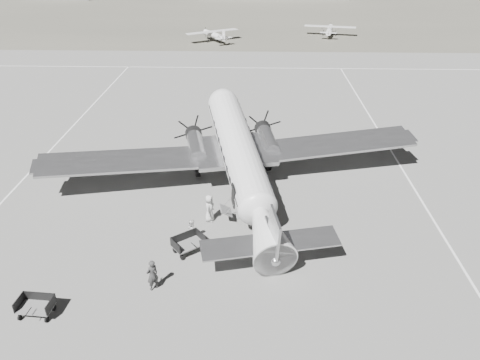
{
  "coord_description": "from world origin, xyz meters",
  "views": [
    {
      "loc": [
        -0.15,
        -25.48,
        17.11
      ],
      "look_at": [
        -0.99,
        2.36,
        2.2
      ],
      "focal_mm": 35.0,
      "sensor_mm": 36.0,
      "label": 1
    }
  ],
  "objects_px": {
    "baggage_cart_far": "(36,307)",
    "dc3_airliner": "(241,160)",
    "ground_crew": "(152,275)",
    "ramp_agent": "(192,230)",
    "baggage_cart_near": "(188,244)",
    "light_plane_left": "(214,36)",
    "passenger": "(209,208)",
    "light_plane_right": "(330,31)"
  },
  "relations": [
    {
      "from": "ramp_agent",
      "to": "ground_crew",
      "type": "bearing_deg",
      "value": 156.71
    },
    {
      "from": "dc3_airliner",
      "to": "light_plane_left",
      "type": "distance_m",
      "value": 53.24
    },
    {
      "from": "light_plane_right",
      "to": "passenger",
      "type": "distance_m",
      "value": 64.4
    },
    {
      "from": "baggage_cart_far",
      "to": "ramp_agent",
      "type": "distance_m",
      "value": 9.71
    },
    {
      "from": "ground_crew",
      "to": "passenger",
      "type": "bearing_deg",
      "value": -152.07
    },
    {
      "from": "baggage_cart_near",
      "to": "passenger",
      "type": "relative_size",
      "value": 1.01
    },
    {
      "from": "ramp_agent",
      "to": "passenger",
      "type": "relative_size",
      "value": 0.78
    },
    {
      "from": "light_plane_left",
      "to": "passenger",
      "type": "distance_m",
      "value": 56.68
    },
    {
      "from": "light_plane_left",
      "to": "ground_crew",
      "type": "xyz_separation_m",
      "value": [
        1.8,
        -63.33,
        -0.07
      ]
    },
    {
      "from": "dc3_airliner",
      "to": "passenger",
      "type": "distance_m",
      "value": 4.54
    },
    {
      "from": "passenger",
      "to": "ramp_agent",
      "type": "bearing_deg",
      "value": 171.48
    },
    {
      "from": "ramp_agent",
      "to": "passenger",
      "type": "distance_m",
      "value": 2.44
    },
    {
      "from": "baggage_cart_near",
      "to": "passenger",
      "type": "height_order",
      "value": "passenger"
    },
    {
      "from": "ground_crew",
      "to": "ramp_agent",
      "type": "relative_size",
      "value": 1.26
    },
    {
      "from": "ground_crew",
      "to": "dc3_airliner",
      "type": "bearing_deg",
      "value": -155.16
    },
    {
      "from": "ramp_agent",
      "to": "passenger",
      "type": "bearing_deg",
      "value": -24.85
    },
    {
      "from": "light_plane_left",
      "to": "light_plane_right",
      "type": "xyz_separation_m",
      "value": [
        20.72,
        5.74,
        -0.03
      ]
    },
    {
      "from": "light_plane_right",
      "to": "passenger",
      "type": "relative_size",
      "value": 4.87
    },
    {
      "from": "dc3_airliner",
      "to": "ramp_agent",
      "type": "distance_m",
      "value": 6.88
    },
    {
      "from": "light_plane_right",
      "to": "ground_crew",
      "type": "relative_size",
      "value": 5.01
    },
    {
      "from": "light_plane_left",
      "to": "passenger",
      "type": "relative_size",
      "value": 5.03
    },
    {
      "from": "light_plane_left",
      "to": "baggage_cart_far",
      "type": "bearing_deg",
      "value": -125.37
    },
    {
      "from": "passenger",
      "to": "light_plane_right",
      "type": "bearing_deg",
      "value": -2.59
    },
    {
      "from": "dc3_airliner",
      "to": "baggage_cart_far",
      "type": "relative_size",
      "value": 15.95
    },
    {
      "from": "light_plane_right",
      "to": "baggage_cart_far",
      "type": "bearing_deg",
      "value": -97.29
    },
    {
      "from": "baggage_cart_near",
      "to": "baggage_cart_far",
      "type": "relative_size",
      "value": 1.06
    },
    {
      "from": "dc3_airliner",
      "to": "passenger",
      "type": "relative_size",
      "value": 15.13
    },
    {
      "from": "baggage_cart_far",
      "to": "passenger",
      "type": "height_order",
      "value": "passenger"
    },
    {
      "from": "light_plane_left",
      "to": "baggage_cart_near",
      "type": "bearing_deg",
      "value": -119.03
    },
    {
      "from": "light_plane_left",
      "to": "baggage_cart_far",
      "type": "height_order",
      "value": "light_plane_left"
    },
    {
      "from": "dc3_airliner",
      "to": "baggage_cart_near",
      "type": "xyz_separation_m",
      "value": [
        -2.93,
        -7.13,
        -2.22
      ]
    },
    {
      "from": "light_plane_right",
      "to": "ramp_agent",
      "type": "xyz_separation_m",
      "value": [
        -17.34,
        -64.53,
        -0.23
      ]
    },
    {
      "from": "light_plane_right",
      "to": "baggage_cart_near",
      "type": "distance_m",
      "value": 68.0
    },
    {
      "from": "dc3_airliner",
      "to": "light_plane_left",
      "type": "relative_size",
      "value": 3.01
    },
    {
      "from": "baggage_cart_near",
      "to": "ground_crew",
      "type": "height_order",
      "value": "ground_crew"
    },
    {
      "from": "ramp_agent",
      "to": "dc3_airliner",
      "type": "bearing_deg",
      "value": -29.54
    },
    {
      "from": "baggage_cart_near",
      "to": "passenger",
      "type": "bearing_deg",
      "value": 36.51
    },
    {
      "from": "baggage_cart_near",
      "to": "ground_crew",
      "type": "distance_m",
      "value": 3.68
    },
    {
      "from": "dc3_airliner",
      "to": "baggage_cart_far",
      "type": "bearing_deg",
      "value": -140.97
    },
    {
      "from": "ramp_agent",
      "to": "passenger",
      "type": "height_order",
      "value": "passenger"
    },
    {
      "from": "baggage_cart_far",
      "to": "dc3_airliner",
      "type": "bearing_deg",
      "value": 56.27
    },
    {
      "from": "ground_crew",
      "to": "ramp_agent",
      "type": "height_order",
      "value": "ground_crew"
    }
  ]
}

